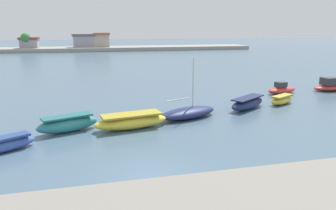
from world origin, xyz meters
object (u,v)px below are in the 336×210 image
moored_boat_2 (68,124)px  moored_boat_1 (4,145)px  moored_boat_8 (331,86)px  moored_boat_5 (248,103)px  moored_boat_3 (131,121)px  moored_boat_7 (282,89)px  moored_boat_4 (188,113)px  moored_boat_6 (282,100)px

moored_boat_2 → moored_boat_1: bearing=-158.9°
moored_boat_2 → moored_boat_8: size_ratio=0.98×
moored_boat_5 → moored_boat_8: 14.90m
moored_boat_3 → moored_boat_7: size_ratio=1.40×
moored_boat_1 → moored_boat_5: bearing=-12.7°
moored_boat_3 → moored_boat_8: 26.55m
moored_boat_2 → moored_boat_5: (15.77, 3.01, -0.05)m
moored_boat_2 → moored_boat_3: 4.58m
moored_boat_2 → moored_boat_4: size_ratio=0.79×
moored_boat_6 → moored_boat_7: bearing=30.4°
moored_boat_3 → moored_boat_1: bearing=-171.2°
moored_boat_4 → moored_boat_3: bearing=178.5°
moored_boat_3 → moored_boat_8: bearing=10.1°
moored_boat_5 → moored_boat_7: size_ratio=1.21×
moored_boat_4 → moored_boat_5: bearing=-5.5°
moored_boat_7 → moored_boat_6: bearing=-135.9°
moored_boat_5 → moored_boat_6: moored_boat_5 is taller
moored_boat_2 → moored_boat_5: size_ratio=0.92×
moored_boat_6 → moored_boat_2: bearing=164.1°
moored_boat_3 → moored_boat_5: moored_boat_3 is taller
moored_boat_3 → moored_boat_5: bearing=6.9°
moored_boat_7 → moored_boat_8: bearing=-11.7°
moored_boat_1 → moored_boat_2: 4.60m
moored_boat_3 → moored_boat_6: moored_boat_3 is taller
moored_boat_4 → moored_boat_8: bearing=-0.3°
moored_boat_7 → moored_boat_2: bearing=-172.9°
moored_boat_3 → moored_boat_8: size_ratio=1.24×
moored_boat_2 → moored_boat_4: (9.50, 1.37, -0.13)m
moored_boat_1 → moored_boat_4: 13.71m
moored_boat_2 → moored_boat_6: moored_boat_2 is taller
moored_boat_2 → moored_boat_8: bearing=-3.1°
moored_boat_5 → moored_boat_6: (4.16, 0.87, -0.11)m
moored_boat_1 → moored_boat_6: size_ratio=1.09×
moored_boat_6 → moored_boat_8: 10.75m
moored_boat_1 → moored_boat_8: (33.08, 11.60, 0.13)m
moored_boat_6 → moored_boat_1: bearing=169.4°
moored_boat_4 → moored_boat_6: 10.73m
moored_boat_1 → moored_boat_7: bearing=-6.6°
moored_boat_1 → moored_boat_8: size_ratio=0.81×
moored_boat_4 → moored_boat_8: moored_boat_4 is taller
moored_boat_3 → moored_boat_2: bearing=166.7°
moored_boat_3 → moored_boat_4: moored_boat_4 is taller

